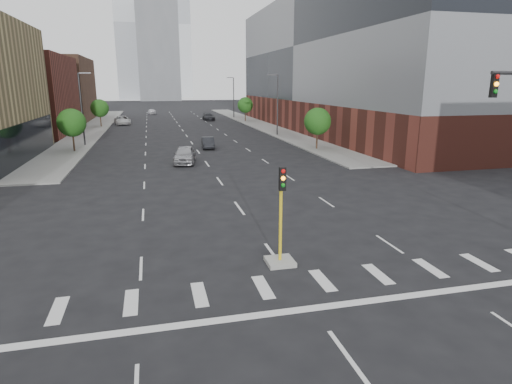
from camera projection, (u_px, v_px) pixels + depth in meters
name	position (u px, v px, depth m)	size (l,w,h in m)	color
sidewalk_left_far	(95.00, 127.00, 76.69)	(5.00, 92.00, 0.15)	gray
sidewalk_right_far	(257.00, 124.00, 83.60)	(5.00, 92.00, 0.15)	gray
building_left_far_b	(39.00, 89.00, 89.16)	(20.00, 24.00, 13.00)	brown
building_right_main	(362.00, 63.00, 71.07)	(24.00, 70.00, 22.00)	brown
tower_left	(139.00, 25.00, 207.08)	(22.00, 22.00, 70.00)	#B2B7BC
tower_right	(172.00, 26.00, 247.64)	(20.00, 20.00, 80.00)	#B2B7BC
tower_mid	(158.00, 51.00, 193.31)	(18.00, 18.00, 44.00)	slate
median_traffic_signal	(280.00, 243.00, 18.72)	(1.20, 1.20, 4.40)	#999993
streetlight_right_a	(277.00, 102.00, 64.14)	(1.60, 0.22, 9.07)	#2D2D30
streetlight_right_b	(233.00, 96.00, 97.08)	(1.60, 0.22, 9.07)	#2D2D30
streetlight_left	(82.00, 106.00, 53.25)	(1.60, 0.22, 9.07)	#2D2D30
tree_left_near	(72.00, 123.00, 48.81)	(3.20, 3.20, 4.85)	#382619
tree_left_far	(100.00, 108.00, 77.04)	(3.20, 3.20, 4.85)	#382619
tree_right_near	(318.00, 121.00, 50.55)	(3.20, 3.20, 4.85)	#382619
tree_right_far	(245.00, 105.00, 88.20)	(3.20, 3.20, 4.85)	#382619
car_near_left	(185.00, 155.00, 42.67)	(2.03, 5.05, 1.72)	#9C9CA0
car_mid_right	(208.00, 143.00, 52.55)	(1.42, 4.07, 1.34)	black
car_far_left	(122.00, 120.00, 82.68)	(2.71, 5.87, 1.63)	#B7B7B7
car_deep_right	(208.00, 117.00, 91.81)	(2.13, 5.24, 1.52)	black
car_distant	(152.00, 112.00, 109.29)	(1.70, 4.22, 1.44)	silver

